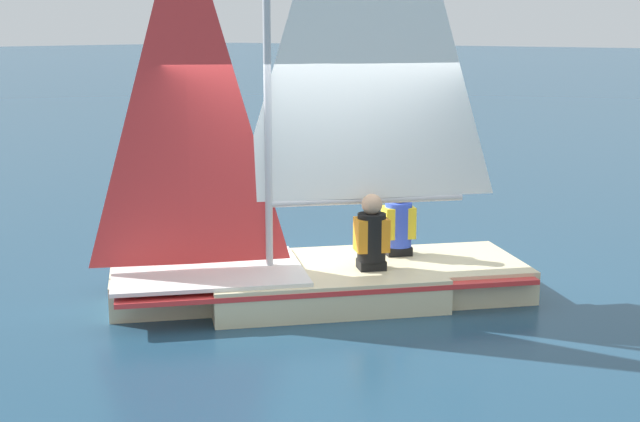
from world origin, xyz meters
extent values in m
plane|color=navy|center=(0.00, 0.00, 0.00)|extent=(260.00, 260.00, 0.00)
cube|color=beige|center=(0.00, 0.00, 0.18)|extent=(2.83, 2.93, 0.36)
cube|color=beige|center=(-1.08, -1.32, 0.18)|extent=(1.35, 1.36, 0.36)
cube|color=beige|center=(1.08, 1.32, 0.18)|extent=(1.75, 1.69, 0.36)
cube|color=red|center=(0.00, 0.00, 0.29)|extent=(4.03, 4.39, 0.05)
cube|color=silver|center=(-0.76, -0.93, 0.38)|extent=(2.45, 2.50, 0.04)
cylinder|color=#B7B7BC|center=(-0.35, -0.42, 3.10)|extent=(0.08, 0.08, 5.49)
cylinder|color=#B7B7BC|center=(0.33, 0.40, 1.05)|extent=(1.40, 1.69, 0.07)
pyramid|color=red|center=(-0.86, -1.06, 2.29)|extent=(0.97, 1.17, 3.67)
cube|color=black|center=(1.43, 1.75, 0.12)|extent=(0.07, 0.08, 0.25)
cube|color=black|center=(0.50, 0.25, 0.23)|extent=(0.36, 0.37, 0.45)
cylinder|color=black|center=(0.50, 0.25, 0.71)|extent=(0.42, 0.42, 0.50)
cube|color=orange|center=(0.50, 0.25, 0.73)|extent=(0.42, 0.43, 0.35)
sphere|color=tan|center=(0.50, 0.25, 1.05)|extent=(0.22, 0.22, 0.22)
cube|color=black|center=(0.37, 0.94, 0.23)|extent=(0.36, 0.37, 0.45)
cylinder|color=blue|center=(0.37, 0.94, 0.71)|extent=(0.42, 0.42, 0.50)
cube|color=yellow|center=(0.37, 0.94, 0.73)|extent=(0.42, 0.43, 0.35)
sphere|color=#A87A56|center=(0.37, 0.94, 1.05)|extent=(0.22, 0.22, 0.22)
cylinder|color=white|center=(0.37, 0.94, 1.14)|extent=(0.29, 0.29, 0.06)
camera|label=1|loc=(5.86, -7.13, 2.85)|focal=50.00mm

